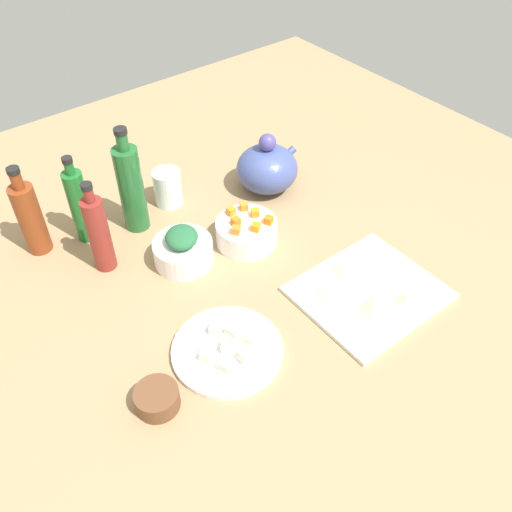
# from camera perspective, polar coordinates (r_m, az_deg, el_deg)

# --- Properties ---
(tabletop) EXTENTS (1.90, 1.90, 0.03)m
(tabletop) POSITION_cam_1_polar(r_m,az_deg,el_deg) (1.24, -0.00, -2.18)
(tabletop) COLOR #9C7C56
(tabletop) RESTS_ON ground
(cutting_board) EXTENTS (0.29, 0.25, 0.01)m
(cutting_board) POSITION_cam_1_polar(r_m,az_deg,el_deg) (1.20, 11.62, -3.74)
(cutting_board) COLOR silver
(cutting_board) RESTS_ON tabletop
(plate_tofu) EXTENTS (0.22, 0.22, 0.01)m
(plate_tofu) POSITION_cam_1_polar(r_m,az_deg,el_deg) (1.08, -2.99, -9.77)
(plate_tofu) COLOR white
(plate_tofu) RESTS_ON tabletop
(bowl_greens) EXTENTS (0.13, 0.13, 0.06)m
(bowl_greens) POSITION_cam_1_polar(r_m,az_deg,el_deg) (1.25, -7.55, 0.40)
(bowl_greens) COLOR white
(bowl_greens) RESTS_ON tabletop
(bowl_carrots) EXTENTS (0.14, 0.14, 0.06)m
(bowl_carrots) POSITION_cam_1_polar(r_m,az_deg,el_deg) (1.29, -0.99, 2.49)
(bowl_carrots) COLOR white
(bowl_carrots) RESTS_ON tabletop
(bowl_small_side) EXTENTS (0.08, 0.08, 0.04)m
(bowl_small_side) POSITION_cam_1_polar(r_m,az_deg,el_deg) (1.02, -10.24, -14.37)
(bowl_small_side) COLOR brown
(bowl_small_side) RESTS_ON tabletop
(teapot) EXTENTS (0.17, 0.16, 0.16)m
(teapot) POSITION_cam_1_polar(r_m,az_deg,el_deg) (1.43, 1.17, 9.12)
(teapot) COLOR #414F8E
(teapot) RESTS_ON tabletop
(bottle_0) EXTENTS (0.05, 0.05, 0.22)m
(bottle_0) POSITION_cam_1_polar(r_m,az_deg,el_deg) (1.32, -17.85, 5.07)
(bottle_0) COLOR #1D6827
(bottle_0) RESTS_ON tabletop
(bottle_1) EXTENTS (0.06, 0.06, 0.27)m
(bottle_1) POSITION_cam_1_polar(r_m,az_deg,el_deg) (1.31, -12.85, 6.97)
(bottle_1) COLOR #21612C
(bottle_1) RESTS_ON tabletop
(bottle_2) EXTENTS (0.05, 0.05, 0.23)m
(bottle_2) POSITION_cam_1_polar(r_m,az_deg,el_deg) (1.23, -16.03, 2.31)
(bottle_2) COLOR maroon
(bottle_2) RESTS_ON tabletop
(bottle_3) EXTENTS (0.05, 0.05, 0.22)m
(bottle_3) POSITION_cam_1_polar(r_m,az_deg,el_deg) (1.32, -22.41, 3.74)
(bottle_3) COLOR brown
(bottle_3) RESTS_ON tabletop
(drinking_glass_0) EXTENTS (0.07, 0.07, 0.09)m
(drinking_glass_0) POSITION_cam_1_polar(r_m,az_deg,el_deg) (1.41, -9.15, 7.03)
(drinking_glass_0) COLOR white
(drinking_glass_0) RESTS_ON tabletop
(carrot_cube_0) EXTENTS (0.02, 0.02, 0.02)m
(carrot_cube_0) POSITION_cam_1_polar(r_m,az_deg,el_deg) (1.28, -0.09, 4.51)
(carrot_cube_0) COLOR orange
(carrot_cube_0) RESTS_ON bowl_carrots
(carrot_cube_1) EXTENTS (0.02, 0.02, 0.02)m
(carrot_cube_1) POSITION_cam_1_polar(r_m,az_deg,el_deg) (1.26, -2.10, 3.61)
(carrot_cube_1) COLOR orange
(carrot_cube_1) RESTS_ON bowl_carrots
(carrot_cube_2) EXTENTS (0.02, 0.02, 0.02)m
(carrot_cube_2) POSITION_cam_1_polar(r_m,az_deg,el_deg) (1.24, -0.04, 3.00)
(carrot_cube_2) COLOR orange
(carrot_cube_2) RESTS_ON bowl_carrots
(carrot_cube_3) EXTENTS (0.02, 0.02, 0.02)m
(carrot_cube_3) POSITION_cam_1_polar(r_m,az_deg,el_deg) (1.30, -1.25, 5.17)
(carrot_cube_3) COLOR orange
(carrot_cube_3) RESTS_ON bowl_carrots
(carrot_cube_4) EXTENTS (0.03, 0.03, 0.02)m
(carrot_cube_4) POSITION_cam_1_polar(r_m,az_deg,el_deg) (1.23, -2.10, 2.70)
(carrot_cube_4) COLOR orange
(carrot_cube_4) RESTS_ON bowl_carrots
(carrot_cube_5) EXTENTS (0.02, 0.02, 0.02)m
(carrot_cube_5) POSITION_cam_1_polar(r_m,az_deg,el_deg) (1.26, 1.31, 3.75)
(carrot_cube_5) COLOR orange
(carrot_cube_5) RESTS_ON bowl_carrots
(carrot_cube_6) EXTENTS (0.02, 0.02, 0.02)m
(carrot_cube_6) POSITION_cam_1_polar(r_m,az_deg,el_deg) (1.29, -2.61, 4.67)
(carrot_cube_6) COLOR orange
(carrot_cube_6) RESTS_ON bowl_carrots
(chopped_greens_mound) EXTENTS (0.11, 0.11, 0.03)m
(chopped_greens_mound) POSITION_cam_1_polar(r_m,az_deg,el_deg) (1.22, -7.74, 1.96)
(chopped_greens_mound) COLOR #256038
(chopped_greens_mound) RESTS_ON bowl_greens
(tofu_cube_0) EXTENTS (0.03, 0.03, 0.02)m
(tofu_cube_0) POSITION_cam_1_polar(r_m,az_deg,el_deg) (1.09, -2.33, -7.85)
(tofu_cube_0) COLOR white
(tofu_cube_0) RESTS_ON plate_tofu
(tofu_cube_1) EXTENTS (0.02, 0.02, 0.02)m
(tofu_cube_1) POSITION_cam_1_polar(r_m,az_deg,el_deg) (1.05, -1.15, -10.34)
(tofu_cube_1) COLOR silver
(tofu_cube_1) RESTS_ON plate_tofu
(tofu_cube_2) EXTENTS (0.03, 0.03, 0.02)m
(tofu_cube_2) POSITION_cam_1_polar(r_m,az_deg,el_deg) (1.06, -5.14, -10.31)
(tofu_cube_2) COLOR white
(tofu_cube_2) RESTS_ON plate_tofu
(tofu_cube_3) EXTENTS (0.03, 0.03, 0.02)m
(tofu_cube_3) POSITION_cam_1_polar(r_m,az_deg,el_deg) (1.09, -4.17, -7.58)
(tofu_cube_3) COLOR #EEE9C9
(tofu_cube_3) RESTS_ON plate_tofu
(tofu_cube_4) EXTENTS (0.03, 0.03, 0.02)m
(tofu_cube_4) POSITION_cam_1_polar(r_m,az_deg,el_deg) (1.07, -2.97, -9.41)
(tofu_cube_4) COLOR white
(tofu_cube_4) RESTS_ON plate_tofu
(tofu_cube_5) EXTENTS (0.03, 0.03, 0.02)m
(tofu_cube_5) POSITION_cam_1_polar(r_m,az_deg,el_deg) (1.04, -3.13, -11.32)
(tofu_cube_5) COLOR #F2DFD1
(tofu_cube_5) RESTS_ON plate_tofu
(tofu_cube_6) EXTENTS (0.03, 0.03, 0.02)m
(tofu_cube_6) POSITION_cam_1_polar(r_m,az_deg,el_deg) (1.07, -0.66, -8.68)
(tofu_cube_6) COLOR white
(tofu_cube_6) RESTS_ON plate_tofu
(dumpling_0) EXTENTS (0.07, 0.07, 0.02)m
(dumpling_0) POSITION_cam_1_polar(r_m,az_deg,el_deg) (1.22, 11.93, -1.86)
(dumpling_0) COLOR beige
(dumpling_0) RESTS_ON cutting_board
(dumpling_1) EXTENTS (0.07, 0.07, 0.03)m
(dumpling_1) POSITION_cam_1_polar(r_m,az_deg,el_deg) (1.15, 12.03, -4.91)
(dumpling_1) COLOR beige
(dumpling_1) RESTS_ON cutting_board
(dumpling_2) EXTENTS (0.07, 0.07, 0.03)m
(dumpling_2) POSITION_cam_1_polar(r_m,az_deg,el_deg) (1.18, 15.44, -4.67)
(dumpling_2) COLOR beige
(dumpling_2) RESTS_ON cutting_board
(dumpling_3) EXTENTS (0.06, 0.06, 0.02)m
(dumpling_3) POSITION_cam_1_polar(r_m,az_deg,el_deg) (1.16, 7.65, -3.87)
(dumpling_3) COLOR beige
(dumpling_3) RESTS_ON cutting_board
(dumpling_4) EXTENTS (0.06, 0.06, 0.02)m
(dumpling_4) POSITION_cam_1_polar(r_m,az_deg,el_deg) (1.22, 9.09, -1.21)
(dumpling_4) COLOR beige
(dumpling_4) RESTS_ON cutting_board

